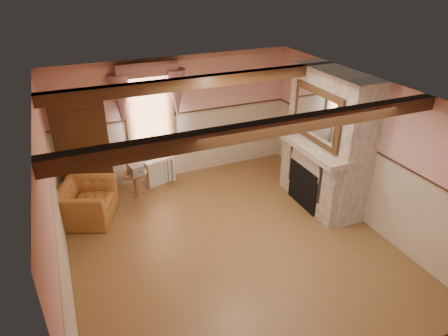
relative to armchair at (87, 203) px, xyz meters
name	(u,v)px	position (x,y,z in m)	size (l,w,h in m)	color
floor	(229,244)	(2.25, -1.86, -0.36)	(5.50, 6.00, 0.01)	brown
ceiling	(230,95)	(2.25, -1.86, 2.44)	(5.50, 6.00, 0.01)	silver
wall_back	(176,118)	(2.25, 1.14, 1.04)	(5.50, 0.02, 2.80)	#DC9B98
wall_front	(346,303)	(2.25, -4.86, 1.04)	(5.50, 0.02, 2.80)	#DC9B98
wall_left	(53,213)	(-0.50, -1.86, 1.04)	(0.02, 6.00, 2.80)	#DC9B98
wall_right	(362,149)	(5.00, -1.86, 1.04)	(0.02, 6.00, 2.80)	#DC9B98
wainscot	(230,209)	(2.25, -1.86, 0.39)	(5.50, 6.00, 1.50)	beige
chair_rail	(230,171)	(2.25, -1.86, 1.14)	(5.50, 6.00, 0.08)	black
firebox	(306,186)	(4.25, -1.26, 0.09)	(0.20, 0.95, 0.90)	black
armchair	(87,203)	(0.00, 0.00, 0.00)	(1.12, 0.98, 0.73)	#9E662D
side_table	(135,184)	(1.07, 0.53, -0.09)	(0.54, 0.54, 0.55)	brown
book_stack	(136,169)	(1.10, 0.50, 0.29)	(0.26, 0.32, 0.20)	#B7AD8C
radiator	(160,171)	(1.71, 0.84, -0.06)	(0.70, 0.18, 0.60)	silver
bowl	(318,137)	(4.49, -1.15, 1.10)	(0.37, 0.37, 0.09)	brown
mantel_clock	(299,123)	(4.49, -0.46, 1.16)	(0.14, 0.24, 0.20)	black
oil_lamp	(313,129)	(4.49, -0.97, 1.20)	(0.11, 0.11, 0.28)	gold
candle_red	(343,150)	(4.49, -1.92, 1.14)	(0.06, 0.06, 0.16)	#9F1813
jar_yellow	(335,147)	(4.49, -1.70, 1.12)	(0.06, 0.06, 0.12)	gold
fireplace	(328,140)	(4.67, -1.26, 1.04)	(0.85, 2.00, 2.80)	gray
mantel	(321,144)	(4.49, -1.26, 1.00)	(1.05, 2.05, 0.12)	gray
overmantel_mirror	(316,116)	(4.31, -1.26, 1.61)	(0.06, 1.44, 1.04)	silver
door	(83,149)	(0.15, 1.08, 0.69)	(1.10, 0.10, 2.10)	black
window	(150,112)	(1.65, 1.11, 1.29)	(1.06, 0.08, 2.02)	white
window_drapes	(148,86)	(1.65, 1.02, 1.89)	(1.30, 0.14, 1.40)	gray
ceiling_beam_front	(269,128)	(2.25, -3.06, 2.34)	(5.50, 0.18, 0.20)	black
ceiling_beam_back	(203,82)	(2.25, -0.66, 2.34)	(5.50, 0.18, 0.20)	black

